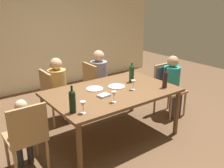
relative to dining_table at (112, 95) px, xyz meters
The scene contains 20 objects.
ground_plane 0.69m from the dining_table, ahead, with size 10.00×10.00×0.00m, color brown.
rear_room_partition 2.87m from the dining_table, 90.00° to the left, with size 6.40×0.12×2.70m, color beige.
dining_table is the anchor object (origin of this frame).
chair_far_left 1.11m from the dining_table, 117.35° to the left, with size 0.44×0.44×0.92m.
chair_far_right 1.04m from the dining_table, 71.31° to the left, with size 0.44×0.44×0.92m.
chair_right_end 1.31m from the dining_table, ahead, with size 0.44×0.46×0.92m.
chair_left_end 1.32m from the dining_table, behind, with size 0.44×0.44×0.92m.
person_woman_host 1.05m from the dining_table, 111.87° to the left, with size 0.34×0.30×1.12m.
person_man_bearded 1.07m from the dining_table, 65.56° to the left, with size 0.36×0.31×1.15m.
person_man_guest 1.31m from the dining_table, ahead, with size 0.29×0.34×1.10m.
person_child_small 1.31m from the dining_table, behind, with size 0.22×0.25×0.94m.
wine_bottle_tall_green 0.90m from the dining_table, 158.47° to the right, with size 0.08×0.08×0.33m.
wine_bottle_dark_red 0.55m from the dining_table, 14.93° to the left, with size 0.08×0.08×0.32m.
wine_bottle_short_olive 0.83m from the dining_table, 27.45° to the right, with size 0.07×0.07×0.32m.
wine_glass_near_left 0.85m from the dining_table, 150.47° to the right, with size 0.07×0.07×0.15m.
wine_glass_centre 0.47m from the dining_table, 123.13° to the right, with size 0.07×0.07×0.15m.
wine_glass_near_right 0.36m from the dining_table, 30.52° to the right, with size 0.07×0.07×0.15m.
dinner_plate_host 0.19m from the dining_table, 29.30° to the left, with size 0.26×0.26×0.01m, color silver.
dinner_plate_guest_left 0.27m from the dining_table, 132.35° to the left, with size 0.25×0.25×0.01m, color silver.
folded_napkin 0.27m from the dining_table, 152.33° to the right, with size 0.16×0.12×0.03m, color #ADC6D6.
Camera 1 is at (-2.02, -2.73, 2.04)m, focal length 39.92 mm.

